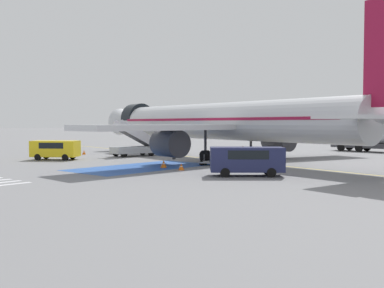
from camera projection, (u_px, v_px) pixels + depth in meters
The scene contains 15 objects.
ground_plane at pixel (224, 160), 44.54m from camera, with size 600.00×600.00×0.00m, color slate.
apron_leadline_yellow at pixel (218, 160), 44.49m from camera, with size 0.20×77.07×0.01m, color gold.
apron_stand_patch_blue at pixel (142, 167), 36.80m from camera, with size 6.11×12.12×0.01m, color #2856A8.
apron_walkway_bar_4 at pixel (2, 185), 26.02m from camera, with size 0.44×3.60×0.01m, color silver.
airliner at pixel (223, 122), 43.72m from camera, with size 42.25×32.62×12.09m.
boarding_stairs_forward at pixel (134, 147), 49.10m from camera, with size 3.17×5.52×4.01m.
fuel_tanker at pixel (370, 139), 56.59m from camera, with size 9.61×3.17×3.23m.
service_van_1 at pixel (247, 159), 30.58m from camera, with size 4.97×4.65×1.97m.
service_van_2 at pixel (55, 148), 44.17m from camera, with size 4.84×4.20×1.88m.
baggage_cart at pixel (215, 162), 38.40m from camera, with size 2.98×2.39×0.87m.
ground_crew_0 at pixel (243, 155), 36.95m from camera, with size 0.30×0.46×1.73m.
ground_crew_1 at pixel (174, 149), 44.74m from camera, with size 0.48×0.45×1.76m.
traffic_cone_0 at pixel (181, 167), 34.41m from camera, with size 0.47×0.47×0.52m.
traffic_cone_1 at pixel (84, 152), 51.71m from camera, with size 0.44×0.44×0.49m.
traffic_cone_2 at pixel (164, 164), 36.36m from camera, with size 0.54×0.54×0.60m.
Camera 1 is at (26.70, -35.65, 3.60)m, focal length 42.00 mm.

